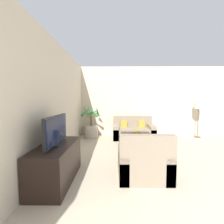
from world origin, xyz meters
TOP-DOWN VIEW (x-y plane):
  - wall_back at (0.00, 5.81)m, footprint 8.53×0.06m
  - wall_left at (-3.49, 2.89)m, footprint 0.06×7.38m
  - tv_console at (-3.17, 2.34)m, footprint 0.54×1.22m
  - television at (-3.17, 2.34)m, footprint 0.18×0.90m
  - potted_palm at (-3.02, 5.35)m, footprint 0.75×0.74m
  - sofa_loveseat at (-1.47, 5.29)m, footprint 1.48×0.83m
  - floor_lamp at (0.97, 5.42)m, footprint 0.30×0.30m
  - coffee_table at (-1.52, 4.30)m, footprint 0.87×0.60m
  - fruit_bowl at (-1.51, 4.25)m, footprint 0.23×0.23m
  - apple_red at (-1.54, 4.29)m, footprint 0.07×0.07m
  - apple_green at (-1.46, 4.27)m, footprint 0.08×0.08m
  - orange_fruit at (-1.55, 4.20)m, footprint 0.08×0.08m
  - armchair at (-1.65, 2.51)m, footprint 0.90×0.83m
  - ottoman at (-1.59, 3.37)m, footprint 0.64×0.47m

SIDE VIEW (x-z plane):
  - ottoman at x=-1.59m, z-range 0.00..0.40m
  - sofa_loveseat at x=-1.47m, z-range -0.13..0.66m
  - armchair at x=-1.65m, z-range -0.16..0.68m
  - tv_console at x=-3.17m, z-range 0.00..0.64m
  - coffee_table at x=-1.52m, z-range 0.14..0.53m
  - potted_palm at x=-3.02m, z-range -0.24..1.01m
  - fruit_bowl at x=-1.51m, z-range 0.39..0.45m
  - apple_red at x=-1.54m, z-range 0.45..0.52m
  - orange_fruit at x=-1.55m, z-range 0.45..0.53m
  - apple_green at x=-1.46m, z-range 0.45..0.53m
  - television at x=-3.17m, z-range 0.64..1.14m
  - floor_lamp at x=0.97m, z-range 0.45..1.81m
  - wall_back at x=0.00m, z-range 0.00..2.70m
  - wall_left at x=-3.49m, z-range 0.00..2.70m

